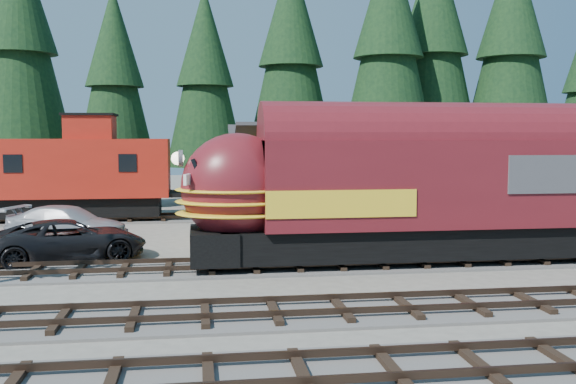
{
  "coord_description": "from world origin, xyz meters",
  "views": [
    {
      "loc": [
        -7.97,
        -18.41,
        4.71
      ],
      "look_at": [
        -4.77,
        4.0,
        2.73
      ],
      "focal_mm": 40.0,
      "sensor_mm": 36.0,
      "label": 1
    }
  ],
  "objects": [
    {
      "name": "ground",
      "position": [
        0.0,
        0.0,
        0.0
      ],
      "size": [
        120.0,
        120.0,
        0.0
      ],
      "primitive_type": "plane",
      "color": "#6B665B",
      "rests_on": "ground"
    },
    {
      "name": "track_spur",
      "position": [
        -10.0,
        18.0,
        0.06
      ],
      "size": [
        32.0,
        3.2,
        0.33
      ],
      "color": "#4C4947",
      "rests_on": "ground"
    },
    {
      "name": "depot",
      "position": [
        -0.0,
        10.5,
        2.96
      ],
      "size": [
        12.8,
        7.0,
        5.3
      ],
      "color": "orange",
      "rests_on": "ground"
    },
    {
      "name": "conifer_backdrop",
      "position": [
        8.45,
        25.21,
        10.49
      ],
      "size": [
        80.81,
        21.64,
        17.43
      ],
      "color": "black",
      "rests_on": "ground"
    },
    {
      "name": "locomotive",
      "position": [
        -0.75,
        4.0,
        2.62
      ],
      "size": [
        16.52,
        3.28,
        4.49
      ],
      "color": "black",
      "rests_on": "ground"
    },
    {
      "name": "caboose",
      "position": [
        -14.7,
        18.0,
        2.71
      ],
      "size": [
        10.56,
        3.06,
        5.49
      ],
      "color": "black",
      "rests_on": "ground"
    },
    {
      "name": "pickup_truck_a",
      "position": [
        -12.78,
        6.53,
        0.79
      ],
      "size": [
        6.2,
        4.17,
        1.58
      ],
      "primitive_type": "imported",
      "rotation": [
        0.0,
        0.0,
        1.87
      ],
      "color": "black",
      "rests_on": "ground"
    },
    {
      "name": "pickup_truck_b",
      "position": [
        -13.7,
        11.03,
        0.8
      ],
      "size": [
        5.94,
        3.99,
        1.6
      ],
      "primitive_type": "imported",
      "rotation": [
        0.0,
        0.0,
        1.22
      ],
      "color": "#ADAFB5",
      "rests_on": "ground"
    }
  ]
}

